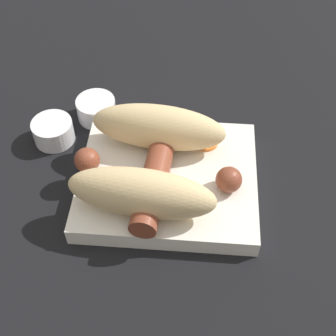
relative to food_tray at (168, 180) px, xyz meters
The scene contains 7 objects.
ground_plane 0.01m from the food_tray, ahead, with size 3.00×3.00×0.00m, color black.
food_tray is the anchor object (origin of this frame).
bread_roll 0.05m from the food_tray, behind, with size 0.18×0.17×0.06m.
sausage 0.03m from the food_tray, 144.25° to the right, with size 0.20×0.17×0.03m.
pickled_veggies 0.07m from the food_tray, 54.64° to the left, with size 0.05×0.04×0.00m.
condiment_cup_near 0.16m from the food_tray, 133.47° to the left, with size 0.05×0.05×0.03m.
condiment_cup_far 0.17m from the food_tray, 156.83° to the left, with size 0.05×0.05×0.03m.
Camera 1 is at (0.03, -0.36, 0.46)m, focal length 50.00 mm.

